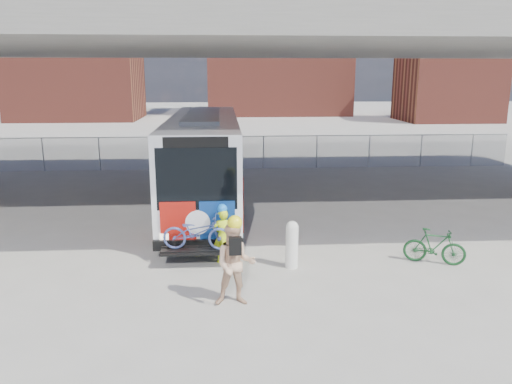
{
  "coord_description": "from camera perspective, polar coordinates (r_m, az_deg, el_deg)",
  "views": [
    {
      "loc": [
        -1.26,
        -15.47,
        5.16
      ],
      "look_at": [
        -0.26,
        -0.46,
        1.6
      ],
      "focal_mm": 35.0,
      "sensor_mm": 36.0,
      "label": 1
    }
  ],
  "objects": [
    {
      "name": "brick_buildings",
      "position": [
        63.74,
        -1.63,
        13.55
      ],
      "size": [
        54.0,
        22.0,
        12.0
      ],
      "color": "brown",
      "rests_on": "ground"
    },
    {
      "name": "bike_parked",
      "position": [
        14.79,
        19.73,
        -5.86
      ],
      "size": [
        1.72,
        1.08,
        1.0
      ],
      "primitive_type": "imported",
      "rotation": [
        0.0,
        0.0,
        1.17
      ],
      "color": "#16451F",
      "rests_on": "ground"
    },
    {
      "name": "smokestack",
      "position": [
        72.47,
        8.83,
        18.98
      ],
      "size": [
        2.2,
        2.2,
        25.0
      ],
      "primitive_type": "cylinder",
      "color": "brown",
      "rests_on": "ground"
    },
    {
      "name": "chainlink_fence",
      "position": [
        27.75,
        -1.2,
        5.58
      ],
      "size": [
        30.0,
        0.06,
        30.0
      ],
      "color": "gray",
      "rests_on": "ground"
    },
    {
      "name": "bollard",
      "position": [
        13.63,
        4.12,
        -5.8
      ],
      "size": [
        0.34,
        0.34,
        1.32
      ],
      "color": "white",
      "rests_on": "ground"
    },
    {
      "name": "ground",
      "position": [
        16.36,
        0.79,
        -5.08
      ],
      "size": [
        160.0,
        160.0,
        0.0
      ],
      "primitive_type": "plane",
      "color": "#9E9991",
      "rests_on": "ground"
    },
    {
      "name": "cyclist_hivis",
      "position": [
        13.97,
        -3.83,
        -4.85
      ],
      "size": [
        0.62,
        0.47,
        1.69
      ],
      "rotation": [
        0.0,
        0.0,
        3.33
      ],
      "color": "#CFEC18",
      "rests_on": "ground"
    },
    {
      "name": "cyclist_tan",
      "position": [
        11.39,
        -2.39,
        -8.13
      ],
      "size": [
        0.94,
        0.74,
        2.12
      ],
      "rotation": [
        0.0,
        0.0,
        -0.01
      ],
      "color": "#D8AC8B",
      "rests_on": "ground"
    },
    {
      "name": "overpass",
      "position": [
        19.56,
        -0.13,
        17.37
      ],
      "size": [
        40.0,
        16.0,
        7.95
      ],
      "color": "#605E59",
      "rests_on": "ground"
    },
    {
      "name": "bus",
      "position": [
        19.83,
        -5.94,
        4.39
      ],
      "size": [
        2.67,
        12.99,
        3.69
      ],
      "color": "silver",
      "rests_on": "ground"
    }
  ]
}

